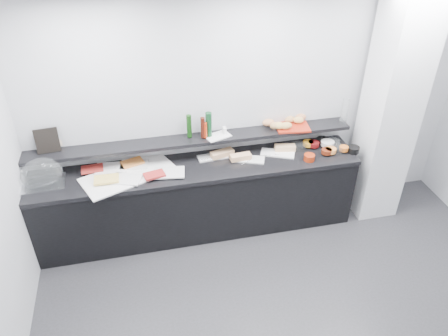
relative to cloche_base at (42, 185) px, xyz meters
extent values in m
cube|color=#BABDC2|center=(2.31, 0.33, 0.43)|extent=(5.00, 0.02, 2.70)
plane|color=white|center=(2.31, -1.67, 1.78)|extent=(5.00, 5.00, 0.00)
cube|color=white|center=(3.81, -0.02, 0.43)|extent=(0.50, 0.50, 2.70)
cube|color=black|center=(1.61, 0.03, -0.50)|extent=(3.60, 0.60, 0.85)
cube|color=black|center=(1.61, 0.03, -0.05)|extent=(3.62, 0.62, 0.05)
cube|color=black|center=(1.61, 0.21, 0.21)|extent=(3.60, 0.25, 0.04)
cube|color=#BBBDC3|center=(0.00, 0.00, 0.00)|extent=(0.47, 0.32, 0.04)
ellipsoid|color=white|center=(0.01, 0.05, 0.11)|extent=(0.48, 0.38, 0.34)
cube|color=white|center=(0.87, 0.02, -0.01)|extent=(1.07, 0.80, 0.01)
cube|color=white|center=(0.70, 0.16, 0.00)|extent=(0.36, 0.27, 0.01)
cube|color=maroon|center=(0.50, 0.16, 0.02)|extent=(0.24, 0.16, 0.02)
cube|color=silver|center=(0.94, 0.17, 0.00)|extent=(0.32, 0.24, 0.01)
cube|color=orange|center=(0.92, 0.19, 0.02)|extent=(0.27, 0.21, 0.02)
cube|color=white|center=(0.85, -0.09, 0.00)|extent=(0.35, 0.29, 0.01)
cube|color=#EAC55B|center=(0.64, -0.07, 0.02)|extent=(0.25, 0.16, 0.02)
cube|color=white|center=(1.29, -0.07, 0.00)|extent=(0.35, 0.26, 0.01)
cube|color=maroon|center=(1.14, -0.10, 0.02)|extent=(0.24, 0.18, 0.02)
cube|color=silver|center=(1.81, 0.16, -0.01)|extent=(0.35, 0.17, 0.01)
cube|color=tan|center=(1.92, 0.16, 0.02)|extent=(0.28, 0.16, 0.06)
cylinder|color=silver|center=(1.74, 0.11, 0.00)|extent=(0.16, 0.02, 0.01)
cube|color=white|center=(2.19, 0.03, -0.01)|extent=(0.39, 0.27, 0.01)
cube|color=tan|center=(2.11, 0.04, 0.02)|extent=(0.24, 0.11, 0.06)
cylinder|color=silver|center=(2.16, -0.04, 0.00)|extent=(0.14, 0.09, 0.01)
cube|color=white|center=(2.55, 0.08, -0.01)|extent=(0.41, 0.30, 0.01)
cube|color=tan|center=(2.65, 0.12, 0.02)|extent=(0.25, 0.13, 0.06)
cylinder|color=silver|center=(2.48, 0.05, 0.00)|extent=(0.16, 0.03, 0.01)
cylinder|color=silver|center=(2.83, 0.13, 0.02)|extent=(0.18, 0.18, 0.07)
cylinder|color=#F9A222|center=(2.95, 0.15, 0.03)|extent=(0.15, 0.15, 0.05)
cylinder|color=black|center=(3.14, 0.18, 0.02)|extent=(0.19, 0.19, 0.07)
cylinder|color=#590C0E|center=(3.00, 0.12, 0.03)|extent=(0.14, 0.14, 0.05)
cylinder|color=white|center=(3.24, 0.12, 0.02)|extent=(0.20, 0.20, 0.07)
cylinder|color=silver|center=(3.17, 0.10, 0.03)|extent=(0.17, 0.17, 0.05)
cylinder|color=#99280D|center=(2.85, -0.13, 0.02)|extent=(0.13, 0.13, 0.07)
cylinder|color=#63210E|center=(3.09, -0.06, 0.03)|extent=(0.13, 0.13, 0.05)
cylinder|color=silver|center=(3.24, -0.03, 0.02)|extent=(0.18, 0.18, 0.07)
cylinder|color=orange|center=(3.14, -0.05, 0.03)|extent=(0.14, 0.14, 0.05)
cylinder|color=black|center=(3.41, -0.08, 0.02)|extent=(0.14, 0.14, 0.07)
cylinder|color=orange|center=(3.30, -0.05, 0.03)|extent=(0.11, 0.11, 0.05)
cube|color=black|center=(0.10, 0.26, 0.36)|extent=(0.24, 0.09, 0.26)
cube|color=#C5A68E|center=(0.14, 0.32, 0.36)|extent=(0.16, 0.09, 0.22)
cube|color=white|center=(1.88, 0.19, 0.24)|extent=(0.31, 0.25, 0.01)
cylinder|color=#11380F|center=(1.57, 0.23, 0.37)|extent=(0.05, 0.05, 0.26)
cylinder|color=#3E130B|center=(1.71, 0.19, 0.36)|extent=(0.05, 0.05, 0.24)
cylinder|color=#0F391C|center=(1.78, 0.21, 0.38)|extent=(0.08, 0.08, 0.28)
cylinder|color=#AE290C|center=(1.74, 0.18, 0.33)|extent=(0.04, 0.04, 0.18)
cylinder|color=white|center=(1.96, 0.21, 0.28)|extent=(0.04, 0.04, 0.07)
cylinder|color=white|center=(1.96, 0.24, 0.28)|extent=(0.05, 0.05, 0.07)
cube|color=#AC2612|center=(2.75, 0.20, 0.24)|extent=(0.40, 0.30, 0.02)
ellipsoid|color=#C97F4C|center=(2.48, 0.27, 0.29)|extent=(0.15, 0.10, 0.08)
ellipsoid|color=#BA8147|center=(2.75, 0.29, 0.29)|extent=(0.14, 0.11, 0.08)
ellipsoid|color=#BC7447|center=(2.89, 0.32, 0.29)|extent=(0.14, 0.10, 0.08)
ellipsoid|color=#B37D44|center=(2.54, 0.19, 0.29)|extent=(0.13, 0.09, 0.08)
ellipsoid|color=tan|center=(2.65, 0.16, 0.29)|extent=(0.15, 0.10, 0.08)
ellipsoid|color=gold|center=(2.58, 0.17, 0.29)|extent=(0.16, 0.13, 0.08)
ellipsoid|color=tan|center=(2.84, 0.25, 0.29)|extent=(0.14, 0.10, 0.08)
cylinder|color=silver|center=(3.36, 0.18, 0.38)|extent=(0.11, 0.11, 0.30)
camera|label=1|loc=(1.04, -3.91, 2.65)|focal=35.00mm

